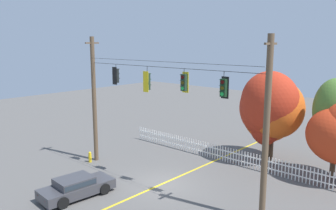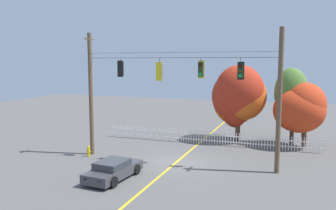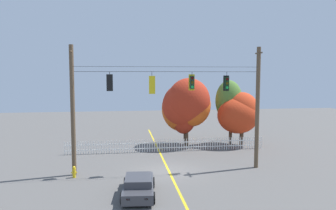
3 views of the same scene
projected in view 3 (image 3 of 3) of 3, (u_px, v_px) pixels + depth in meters
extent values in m
plane|color=#565451|center=(169.00, 171.00, 23.66)|extent=(80.00, 80.00, 0.00)
cube|color=gold|center=(169.00, 171.00, 23.66)|extent=(0.16, 36.00, 0.01)
cylinder|color=brown|center=(73.00, 111.00, 22.32)|extent=(0.30, 0.30, 8.98)
cylinder|color=brown|center=(257.00, 108.00, 24.16)|extent=(0.30, 0.30, 8.98)
cube|color=brown|center=(71.00, 51.00, 21.94)|extent=(0.10, 1.10, 0.10)
cube|color=brown|center=(259.00, 53.00, 23.79)|extent=(0.10, 1.10, 0.10)
cylinder|color=black|center=(169.00, 72.00, 22.99)|extent=(13.09, 0.02, 0.02)
cylinder|color=black|center=(169.00, 67.00, 22.71)|extent=(13.09, 0.02, 0.02)
cylinder|color=black|center=(110.00, 74.00, 22.43)|extent=(0.03, 0.03, 0.29)
cube|color=black|center=(110.00, 83.00, 22.36)|extent=(0.43, 0.02, 1.15)
cube|color=black|center=(110.00, 83.00, 22.49)|extent=(0.30, 0.24, 0.93)
cylinder|color=#410706|center=(110.00, 78.00, 22.59)|extent=(0.20, 0.03, 0.20)
cube|color=black|center=(110.00, 76.00, 22.63)|extent=(0.22, 0.12, 0.06)
cylinder|color=#463B09|center=(110.00, 83.00, 22.62)|extent=(0.20, 0.03, 0.20)
cube|color=black|center=(110.00, 81.00, 22.66)|extent=(0.22, 0.12, 0.06)
cylinder|color=green|center=(110.00, 87.00, 22.65)|extent=(0.20, 0.03, 0.20)
cube|color=black|center=(110.00, 85.00, 22.68)|extent=(0.22, 0.12, 0.06)
cylinder|color=black|center=(152.00, 75.00, 22.84)|extent=(0.03, 0.03, 0.42)
cube|color=yellow|center=(152.00, 85.00, 22.78)|extent=(0.43, 0.02, 1.26)
cube|color=#1E3323|center=(152.00, 85.00, 22.91)|extent=(0.30, 0.24, 1.02)
cylinder|color=#410706|center=(152.00, 80.00, 23.01)|extent=(0.20, 0.03, 0.20)
cube|color=#1E3323|center=(152.00, 78.00, 23.05)|extent=(0.22, 0.12, 0.06)
cylinder|color=#463B09|center=(152.00, 85.00, 23.04)|extent=(0.20, 0.03, 0.20)
cube|color=#1E3323|center=(152.00, 83.00, 23.08)|extent=(0.22, 0.12, 0.06)
cylinder|color=green|center=(152.00, 90.00, 23.07)|extent=(0.20, 0.03, 0.20)
cube|color=#1E3323|center=(152.00, 88.00, 23.11)|extent=(0.22, 0.12, 0.06)
cylinder|color=black|center=(192.00, 74.00, 23.24)|extent=(0.03, 0.03, 0.30)
cube|color=yellow|center=(192.00, 82.00, 23.42)|extent=(0.43, 0.02, 1.15)
cube|color=#1E3323|center=(192.00, 82.00, 23.29)|extent=(0.30, 0.24, 0.93)
cylinder|color=#410706|center=(192.00, 78.00, 23.13)|extent=(0.20, 0.03, 0.20)
cube|color=#1E3323|center=(193.00, 76.00, 23.08)|extent=(0.22, 0.12, 0.06)
cylinder|color=#463B09|center=(192.00, 82.00, 23.16)|extent=(0.20, 0.03, 0.20)
cube|color=#1E3323|center=(193.00, 81.00, 23.11)|extent=(0.22, 0.12, 0.06)
cylinder|color=green|center=(192.00, 87.00, 23.19)|extent=(0.20, 0.03, 0.20)
cube|color=#1E3323|center=(192.00, 85.00, 23.13)|extent=(0.22, 0.12, 0.06)
cylinder|color=black|center=(227.00, 74.00, 23.60)|extent=(0.03, 0.03, 0.38)
cube|color=black|center=(226.00, 83.00, 23.79)|extent=(0.43, 0.02, 1.12)
cube|color=black|center=(227.00, 83.00, 23.66)|extent=(0.30, 0.24, 0.90)
cylinder|color=#410706|center=(227.00, 79.00, 23.50)|extent=(0.20, 0.03, 0.20)
cube|color=black|center=(228.00, 78.00, 23.44)|extent=(0.22, 0.12, 0.06)
cylinder|color=#463B09|center=(227.00, 83.00, 23.52)|extent=(0.20, 0.03, 0.20)
cube|color=black|center=(228.00, 82.00, 23.47)|extent=(0.22, 0.12, 0.06)
cylinder|color=green|center=(227.00, 87.00, 23.55)|extent=(0.20, 0.03, 0.20)
cube|color=black|center=(227.00, 86.00, 23.50)|extent=(0.22, 0.12, 0.06)
cube|color=white|center=(65.00, 148.00, 28.37)|extent=(0.06, 0.04, 1.13)
cube|color=white|center=(67.00, 148.00, 28.40)|extent=(0.06, 0.04, 1.13)
cube|color=white|center=(70.00, 148.00, 28.43)|extent=(0.06, 0.04, 1.13)
cube|color=white|center=(73.00, 148.00, 28.46)|extent=(0.06, 0.04, 1.13)
cube|color=white|center=(75.00, 148.00, 28.50)|extent=(0.06, 0.04, 1.13)
cube|color=white|center=(78.00, 148.00, 28.53)|extent=(0.06, 0.04, 1.13)
cube|color=white|center=(81.00, 148.00, 28.56)|extent=(0.06, 0.04, 1.13)
cube|color=white|center=(83.00, 148.00, 28.59)|extent=(0.06, 0.04, 1.13)
cube|color=white|center=(86.00, 148.00, 28.62)|extent=(0.06, 0.04, 1.13)
cube|color=white|center=(88.00, 148.00, 28.65)|extent=(0.06, 0.04, 1.13)
cube|color=white|center=(91.00, 148.00, 28.68)|extent=(0.06, 0.04, 1.13)
cube|color=white|center=(94.00, 148.00, 28.71)|extent=(0.06, 0.04, 1.13)
cube|color=white|center=(96.00, 147.00, 28.75)|extent=(0.06, 0.04, 1.13)
cube|color=white|center=(99.00, 147.00, 28.78)|extent=(0.06, 0.04, 1.13)
cube|color=white|center=(101.00, 147.00, 28.81)|extent=(0.06, 0.04, 1.13)
cube|color=white|center=(104.00, 147.00, 28.84)|extent=(0.06, 0.04, 1.13)
cube|color=white|center=(107.00, 147.00, 28.87)|extent=(0.06, 0.04, 1.13)
cube|color=white|center=(109.00, 147.00, 28.90)|extent=(0.06, 0.04, 1.13)
cube|color=white|center=(112.00, 147.00, 28.93)|extent=(0.06, 0.04, 1.13)
cube|color=white|center=(114.00, 147.00, 28.96)|extent=(0.06, 0.04, 1.13)
cube|color=white|center=(117.00, 147.00, 29.00)|extent=(0.06, 0.04, 1.13)
cube|color=white|center=(119.00, 147.00, 29.03)|extent=(0.06, 0.04, 1.13)
cube|color=white|center=(122.00, 147.00, 29.06)|extent=(0.06, 0.04, 1.13)
cube|color=white|center=(125.00, 147.00, 29.09)|extent=(0.06, 0.04, 1.13)
cube|color=white|center=(127.00, 147.00, 29.12)|extent=(0.06, 0.04, 1.13)
cube|color=white|center=(130.00, 146.00, 29.15)|extent=(0.06, 0.04, 1.13)
cube|color=white|center=(132.00, 146.00, 29.18)|extent=(0.06, 0.04, 1.13)
cube|color=white|center=(135.00, 146.00, 29.21)|extent=(0.06, 0.04, 1.13)
cube|color=white|center=(137.00, 146.00, 29.24)|extent=(0.06, 0.04, 1.13)
cube|color=white|center=(140.00, 146.00, 29.28)|extent=(0.06, 0.04, 1.13)
cube|color=white|center=(142.00, 146.00, 29.31)|extent=(0.06, 0.04, 1.13)
cube|color=white|center=(145.00, 146.00, 29.34)|extent=(0.06, 0.04, 1.13)
cube|color=white|center=(147.00, 146.00, 29.37)|extent=(0.06, 0.04, 1.13)
cube|color=white|center=(150.00, 146.00, 29.40)|extent=(0.06, 0.04, 1.13)
cube|color=white|center=(152.00, 146.00, 29.43)|extent=(0.06, 0.04, 1.13)
cube|color=white|center=(155.00, 146.00, 29.46)|extent=(0.06, 0.04, 1.13)
cube|color=white|center=(157.00, 146.00, 29.49)|extent=(0.06, 0.04, 1.13)
cube|color=white|center=(160.00, 146.00, 29.53)|extent=(0.06, 0.04, 1.13)
cube|color=white|center=(162.00, 145.00, 29.56)|extent=(0.06, 0.04, 1.13)
cube|color=white|center=(165.00, 145.00, 29.59)|extent=(0.06, 0.04, 1.13)
cube|color=white|center=(167.00, 145.00, 29.62)|extent=(0.06, 0.04, 1.13)
cube|color=white|center=(169.00, 145.00, 29.65)|extent=(0.06, 0.04, 1.13)
cube|color=white|center=(172.00, 145.00, 29.68)|extent=(0.06, 0.04, 1.13)
cube|color=white|center=(174.00, 145.00, 29.71)|extent=(0.06, 0.04, 1.13)
cube|color=white|center=(177.00, 145.00, 29.74)|extent=(0.06, 0.04, 1.13)
cube|color=white|center=(179.00, 145.00, 29.78)|extent=(0.06, 0.04, 1.13)
cube|color=white|center=(182.00, 145.00, 29.81)|extent=(0.06, 0.04, 1.13)
cube|color=white|center=(184.00, 145.00, 29.84)|extent=(0.06, 0.04, 1.13)
cube|color=white|center=(186.00, 145.00, 29.87)|extent=(0.06, 0.04, 1.13)
cube|color=white|center=(189.00, 145.00, 29.90)|extent=(0.06, 0.04, 1.13)
cube|color=white|center=(191.00, 145.00, 29.93)|extent=(0.06, 0.04, 1.13)
cube|color=white|center=(194.00, 145.00, 29.96)|extent=(0.06, 0.04, 1.13)
cube|color=white|center=(196.00, 144.00, 29.99)|extent=(0.06, 0.04, 1.13)
cube|color=white|center=(198.00, 144.00, 30.03)|extent=(0.06, 0.04, 1.13)
cube|color=white|center=(201.00, 144.00, 30.06)|extent=(0.06, 0.04, 1.13)
cube|color=white|center=(203.00, 144.00, 30.09)|extent=(0.06, 0.04, 1.13)
cube|color=white|center=(206.00, 144.00, 30.12)|extent=(0.06, 0.04, 1.13)
cube|color=white|center=(208.00, 144.00, 30.15)|extent=(0.06, 0.04, 1.13)
cube|color=white|center=(210.00, 144.00, 30.18)|extent=(0.06, 0.04, 1.13)
cube|color=white|center=(213.00, 144.00, 30.21)|extent=(0.06, 0.04, 1.13)
cube|color=white|center=(215.00, 144.00, 30.24)|extent=(0.06, 0.04, 1.13)
cube|color=white|center=(217.00, 144.00, 30.28)|extent=(0.06, 0.04, 1.13)
cube|color=white|center=(220.00, 144.00, 30.31)|extent=(0.06, 0.04, 1.13)
cube|color=white|center=(222.00, 144.00, 30.34)|extent=(0.06, 0.04, 1.13)
cube|color=white|center=(224.00, 144.00, 30.37)|extent=(0.06, 0.04, 1.13)
cube|color=white|center=(227.00, 143.00, 30.40)|extent=(0.06, 0.04, 1.13)
cube|color=white|center=(229.00, 143.00, 30.43)|extent=(0.06, 0.04, 1.13)
cube|color=white|center=(231.00, 143.00, 30.46)|extent=(0.06, 0.04, 1.13)
cube|color=white|center=(234.00, 143.00, 30.49)|extent=(0.06, 0.04, 1.13)
cube|color=white|center=(236.00, 143.00, 30.53)|extent=(0.06, 0.04, 1.13)
cube|color=white|center=(238.00, 143.00, 30.56)|extent=(0.06, 0.04, 1.13)
cube|color=white|center=(241.00, 143.00, 30.59)|extent=(0.06, 0.04, 1.13)
cube|color=white|center=(243.00, 143.00, 30.62)|extent=(0.06, 0.04, 1.13)
cube|color=white|center=(245.00, 143.00, 30.65)|extent=(0.06, 0.04, 1.13)
cube|color=white|center=(247.00, 143.00, 30.68)|extent=(0.06, 0.04, 1.13)
cube|color=white|center=(250.00, 143.00, 30.71)|extent=(0.06, 0.04, 1.13)
cube|color=white|center=(252.00, 143.00, 30.74)|extent=(0.06, 0.04, 1.13)
cube|color=white|center=(254.00, 143.00, 30.78)|extent=(0.06, 0.04, 1.13)
cube|color=white|center=(257.00, 143.00, 30.81)|extent=(0.06, 0.04, 1.13)
cube|color=white|center=(259.00, 143.00, 30.84)|extent=(0.06, 0.04, 1.13)
cube|color=white|center=(261.00, 142.00, 30.87)|extent=(0.06, 0.04, 1.13)
cube|color=white|center=(167.00, 148.00, 29.67)|extent=(18.00, 0.03, 0.08)
cube|color=white|center=(167.00, 143.00, 29.63)|extent=(18.00, 0.03, 0.08)
cylinder|color=brown|center=(185.00, 133.00, 32.52)|extent=(0.34, 0.34, 2.25)
ellipsoid|color=#DB5619|center=(182.00, 108.00, 32.35)|extent=(3.95, 3.86, 4.57)
ellipsoid|color=#DB5619|center=(191.00, 105.00, 31.86)|extent=(3.87, 3.80, 4.20)
ellipsoid|color=#DB5619|center=(186.00, 102.00, 32.43)|extent=(2.57, 2.11, 3.60)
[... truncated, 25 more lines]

